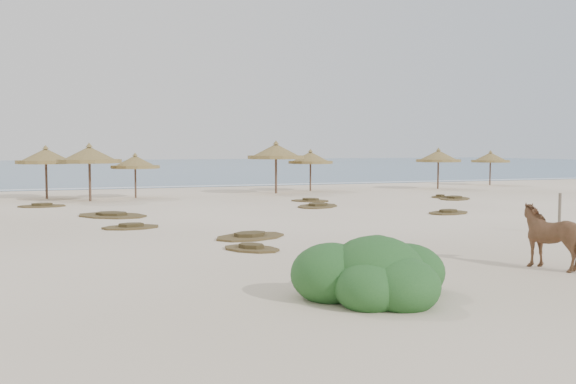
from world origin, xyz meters
The scene contains 23 objects.
ground centered at (0.00, 0.00, 0.00)m, with size 160.00×160.00×0.00m, color white.
ocean centered at (0.00, 75.00, 0.00)m, with size 200.00×100.00×0.01m, color #2C5E86.
foam_line centered at (0.00, 26.00, 0.00)m, with size 70.00×0.60×0.01m, color white.
palapa_1 centered at (-8.40, 18.27, 2.20)m, with size 3.68×3.68×2.83m.
palapa_2 centered at (-6.33, 15.83, 2.28)m, with size 3.99×3.99×2.94m.
palapa_3 centered at (-3.94, 17.13, 1.88)m, with size 3.42×3.42×2.43m.
palapa_4 centered at (4.23, 17.77, 2.41)m, with size 3.64×3.64×3.11m.
palapa_5 centered at (6.92, 19.02, 2.02)m, with size 3.51×3.51×2.61m.
palapa_6 centered at (15.47, 17.99, 2.09)m, with size 2.98×2.98×2.69m.
palapa_7 centered at (21.32, 20.28, 1.94)m, with size 2.68×2.68×2.51m.
horse centered at (2.44, -6.49, 0.72)m, with size 0.77×1.69×1.43m, color #946343.
fence_post_near centered at (6.89, -1.83, 0.64)m, with size 0.10×0.10×1.27m, color #6A5F50.
bush centered at (-2.71, -7.65, 0.43)m, with size 2.94×2.59×1.32m.
scrub_1 centered at (-5.94, 8.14, 0.05)m, with size 3.54×3.57×0.16m.
scrub_2 centered at (-5.66, 4.12, 0.05)m, with size 2.01×1.38×0.16m.
scrub_3 centered at (3.23, 9.10, 0.05)m, with size 2.98×3.00×0.16m.
scrub_4 centered at (7.10, 4.50, 0.05)m, with size 2.30×1.88×0.16m.
scrub_5 centered at (11.62, 10.59, 0.05)m, with size 2.76×2.79×0.16m.
scrub_6 centered at (-8.57, 13.45, 0.05)m, with size 2.22×1.56×0.16m.
scrub_7 centered at (4.01, 11.90, 0.05)m, with size 2.34×2.23×0.16m.
scrub_9 centered at (-2.56, 0.55, 0.05)m, with size 2.81×2.39×0.16m.
scrub_10 centered at (11.53, 11.76, 0.05)m, with size 1.62×1.72×0.16m.
scrub_11 centered at (-3.20, -1.66, 0.05)m, with size 1.85×1.97×0.16m.
Camera 1 is at (-8.08, -17.73, 2.71)m, focal length 40.00 mm.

